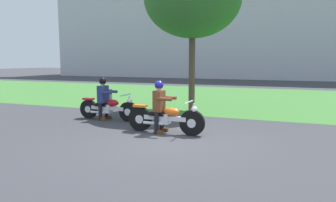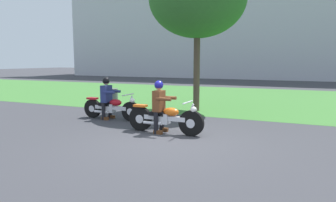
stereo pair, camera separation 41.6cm
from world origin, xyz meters
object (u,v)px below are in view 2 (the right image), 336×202
(motorcycle_follow, at_px, (111,108))
(trash_can, at_px, (112,98))
(rider_lead, at_px, (159,102))
(rider_follow, at_px, (107,95))
(motorcycle_lead, at_px, (165,118))

(motorcycle_follow, bearing_deg, trash_can, 124.17)
(rider_lead, distance_m, motorcycle_follow, 2.56)
(motorcycle_follow, bearing_deg, rider_follow, 179.16)
(trash_can, bearing_deg, motorcycle_lead, -39.64)
(motorcycle_lead, height_order, motorcycle_follow, motorcycle_lead)
(motorcycle_follow, relative_size, trash_can, 2.70)
(rider_lead, relative_size, trash_can, 1.78)
(rider_lead, height_order, motorcycle_follow, rider_lead)
(rider_follow, bearing_deg, trash_can, 120.97)
(motorcycle_lead, bearing_deg, rider_follow, 158.42)
(motorcycle_follow, bearing_deg, motorcycle_lead, -22.86)
(rider_follow, height_order, trash_can, rider_follow)
(rider_lead, relative_size, rider_follow, 1.01)
(motorcycle_lead, relative_size, rider_follow, 1.56)
(motorcycle_follow, relative_size, rider_follow, 1.55)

